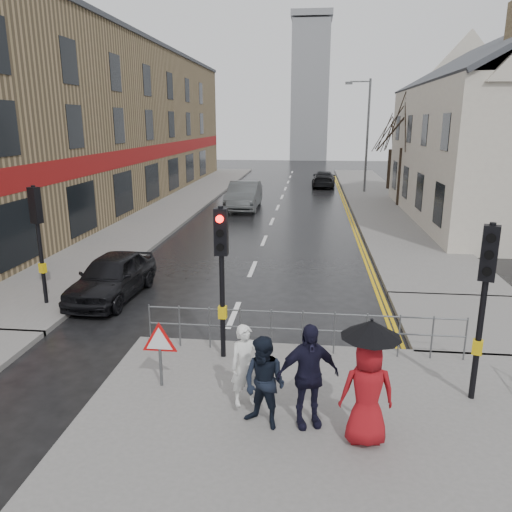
% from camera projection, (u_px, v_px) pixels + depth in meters
% --- Properties ---
extents(ground, '(120.00, 120.00, 0.00)m').
position_uv_depth(ground, '(213.00, 365.00, 11.05)').
color(ground, black).
rests_on(ground, ground).
extents(near_pavement, '(10.00, 9.00, 0.14)m').
position_uv_depth(near_pavement, '(367.00, 483.00, 7.36)').
color(near_pavement, '#605E5B').
rests_on(near_pavement, ground).
extents(left_pavement, '(4.00, 44.00, 0.14)m').
position_uv_depth(left_pavement, '(184.00, 200.00, 33.79)').
color(left_pavement, '#605E5B').
rests_on(left_pavement, ground).
extents(right_pavement, '(4.00, 40.00, 0.14)m').
position_uv_depth(right_pavement, '(376.00, 199.00, 34.33)').
color(right_pavement, '#605E5B').
rests_on(right_pavement, ground).
extents(pavement_bridge_right, '(4.00, 4.20, 0.14)m').
position_uv_depth(pavement_bridge_right, '(476.00, 322.00, 13.22)').
color(pavement_bridge_right, '#605E5B').
rests_on(pavement_bridge_right, ground).
extents(building_left_terrace, '(8.00, 42.00, 10.00)m').
position_uv_depth(building_left_terrace, '(94.00, 125.00, 32.12)').
color(building_left_terrace, '#8D7551').
rests_on(building_left_terrace, ground).
extents(building_right_cream, '(9.00, 16.40, 10.10)m').
position_uv_depth(building_right_cream, '(506.00, 130.00, 25.79)').
color(building_right_cream, beige).
rests_on(building_right_cream, ground).
extents(church_tower, '(5.00, 5.00, 18.00)m').
position_uv_depth(church_tower, '(310.00, 92.00, 68.01)').
color(church_tower, gray).
rests_on(church_tower, ground).
extents(traffic_signal_near_left, '(0.28, 0.27, 3.40)m').
position_uv_depth(traffic_signal_near_left, '(221.00, 256.00, 10.58)').
color(traffic_signal_near_left, black).
rests_on(traffic_signal_near_left, near_pavement).
extents(traffic_signal_near_right, '(0.34, 0.33, 3.40)m').
position_uv_depth(traffic_signal_near_right, '(486.00, 282.00, 8.89)').
color(traffic_signal_near_right, black).
rests_on(traffic_signal_near_right, near_pavement).
extents(traffic_signal_far_left, '(0.34, 0.33, 3.40)m').
position_uv_depth(traffic_signal_far_left, '(38.00, 224.00, 13.87)').
color(traffic_signal_far_left, black).
rests_on(traffic_signal_far_left, left_pavement).
extents(guard_railing_front, '(7.14, 0.04, 1.00)m').
position_uv_depth(guard_railing_front, '(303.00, 323.00, 11.20)').
color(guard_railing_front, '#595B5E').
rests_on(guard_railing_front, near_pavement).
extents(warning_sign, '(0.80, 0.07, 1.35)m').
position_uv_depth(warning_sign, '(160.00, 344.00, 9.71)').
color(warning_sign, '#595B5E').
rests_on(warning_sign, near_pavement).
extents(street_lamp, '(1.83, 0.25, 8.00)m').
position_uv_depth(street_lamp, '(365.00, 129.00, 36.06)').
color(street_lamp, '#595B5E').
rests_on(street_lamp, right_pavement).
extents(tree_near, '(2.40, 2.40, 6.58)m').
position_uv_depth(tree_near, '(404.00, 123.00, 30.01)').
color(tree_near, '#31261B').
rests_on(tree_near, right_pavement).
extents(tree_far, '(2.40, 2.40, 5.64)m').
position_uv_depth(tree_far, '(392.00, 132.00, 37.82)').
color(tree_far, '#31261B').
rests_on(tree_far, right_pavement).
extents(pedestrian_a, '(0.67, 0.59, 1.55)m').
position_uv_depth(pedestrian_a, '(245.00, 365.00, 9.11)').
color(pedestrian_a, white).
rests_on(pedestrian_a, near_pavement).
extents(pedestrian_b, '(0.99, 0.91, 1.63)m').
position_uv_depth(pedestrian_b, '(264.00, 383.00, 8.42)').
color(pedestrian_b, black).
rests_on(pedestrian_b, near_pavement).
extents(pedestrian_with_umbrella, '(0.96, 0.96, 2.14)m').
position_uv_depth(pedestrian_with_umbrella, '(368.00, 378.00, 7.92)').
color(pedestrian_with_umbrella, maroon).
rests_on(pedestrian_with_umbrella, near_pavement).
extents(pedestrian_d, '(1.18, 0.76, 1.86)m').
position_uv_depth(pedestrian_d, '(308.00, 375.00, 8.45)').
color(pedestrian_d, black).
rests_on(pedestrian_d, near_pavement).
extents(car_parked, '(1.84, 4.08, 1.36)m').
position_uv_depth(car_parked, '(112.00, 276.00, 15.12)').
color(car_parked, black).
rests_on(car_parked, ground).
extents(car_mid, '(1.78, 5.07, 1.67)m').
position_uv_depth(car_mid, '(244.00, 196.00, 30.41)').
color(car_mid, '#3D4142').
rests_on(car_mid, ground).
extents(car_far, '(2.05, 4.58, 1.30)m').
position_uv_depth(car_far, '(324.00, 179.00, 40.81)').
color(car_far, black).
rests_on(car_far, ground).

